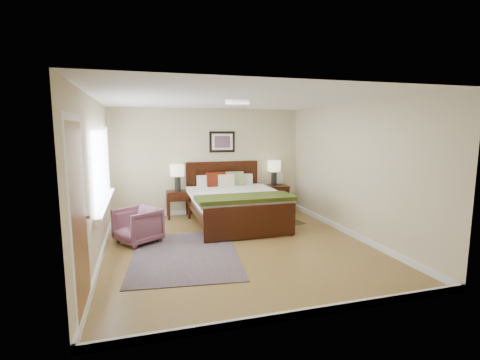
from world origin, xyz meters
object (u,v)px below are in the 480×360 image
(bed, at_px, (234,198))
(nightstand_left, at_px, (178,197))
(armchair, at_px, (138,226))
(rug_persian, at_px, (185,254))
(nightstand_right, at_px, (274,196))
(lamp_left, at_px, (177,173))
(lamp_right, at_px, (274,168))

(bed, xyz_separation_m, nightstand_left, (-1.10, 0.88, -0.08))
(bed, relative_size, armchair, 3.33)
(nightstand_left, height_order, rug_persian, nightstand_left)
(nightstand_right, distance_m, rug_persian, 3.55)
(lamp_left, bearing_deg, lamp_right, 0.00)
(nightstand_left, bearing_deg, rug_persian, -93.67)
(nightstand_left, height_order, lamp_left, lamp_left)
(bed, bearing_deg, lamp_right, 35.41)
(nightstand_left, xyz_separation_m, armchair, (-0.89, -1.61, -0.18))
(lamp_right, bearing_deg, lamp_left, 180.00)
(bed, relative_size, lamp_right, 3.75)
(lamp_right, xyz_separation_m, armchair, (-3.25, -1.63, -0.75))
(rug_persian, bearing_deg, nightstand_right, 50.91)
(armchair, distance_m, rug_persian, 1.17)
(bed, height_order, nightstand_right, bed)
(nightstand_right, height_order, rug_persian, nightstand_right)
(lamp_left, distance_m, rug_persian, 2.69)
(nightstand_left, distance_m, lamp_left, 0.55)
(lamp_left, xyz_separation_m, lamp_right, (2.36, 0.00, 0.03))
(lamp_right, height_order, rug_persian, lamp_right)
(armchair, bearing_deg, lamp_right, 83.47)
(bed, bearing_deg, rug_persian, -128.36)
(lamp_left, bearing_deg, nightstand_right, -0.32)
(nightstand_left, distance_m, nightstand_right, 2.36)
(armchair, bearing_deg, lamp_left, 118.17)
(lamp_left, relative_size, armchair, 0.89)
(nightstand_right, bearing_deg, armchair, -153.58)
(rug_persian, bearing_deg, lamp_right, 51.06)
(lamp_right, height_order, armchair, lamp_right)
(armchair, xyz_separation_m, rug_persian, (0.73, -0.86, -0.31))
(nightstand_left, height_order, armchair, armchair)
(bed, height_order, lamp_right, lamp_right)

